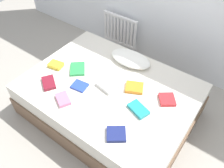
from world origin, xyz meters
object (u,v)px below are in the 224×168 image
Objects in this scene: textbook_pink at (63,99)px; textbook_navy at (116,134)px; textbook_teal at (138,109)px; textbook_white at (107,85)px; pillow at (131,59)px; textbook_red at (167,99)px; textbook_green at (78,69)px; textbook_maroon at (49,83)px; textbook_blue at (80,86)px; textbook_yellow at (56,65)px; bed at (110,99)px; radiator at (120,30)px; textbook_orange at (134,88)px.

textbook_pink reaches higher than textbook_navy.
textbook_white is at bearing -171.39° from textbook_teal.
pillow is 1.12m from textbook_navy.
pillow is 0.76m from textbook_red.
textbook_maroon is (-0.10, -0.38, 0.00)m from textbook_green.
textbook_teal is at bearing -68.76° from textbook_red.
textbook_teal reaches higher than textbook_maroon.
textbook_green is 1.05m from textbook_navy.
textbook_blue is 0.49m from textbook_yellow.
textbook_blue is at bearing 6.01° from textbook_green.
textbook_pink is at bearing -134.93° from textbook_teal.
radiator reaches higher than bed.
textbook_navy is at bearing -73.74° from textbook_teal.
radiator is 1.49m from textbook_blue.
textbook_white is 1.01× the size of textbook_maroon.
textbook_yellow is at bearing -160.79° from textbook_teal.
textbook_red and textbook_teal have the same top height.
textbook_navy is (0.45, -0.50, 0.27)m from bed.
textbook_yellow is 0.78× the size of textbook_maroon.
textbook_green is 0.29m from textbook_yellow.
textbook_white reaches higher than textbook_red.
textbook_teal is (0.95, -0.10, 0.00)m from textbook_green.
textbook_yellow is (-0.72, -0.64, -0.03)m from pillow.
textbook_yellow is (-0.75, -0.13, 0.28)m from bed.
textbook_blue is at bearing 62.80° from textbook_maroon.
textbook_green is at bearing 142.24° from textbook_pink.
textbook_maroon is at bearing -56.27° from textbook_green.
textbook_pink is 1.11× the size of textbook_red.
pillow is 0.69m from textbook_green.
bed is 10.25× the size of textbook_pink.
radiator reaches higher than textbook_yellow.
textbook_red is 0.39m from textbook_orange.
textbook_maroon is at bearing -102.01° from textbook_red.
textbook_teal is 1.12× the size of textbook_orange.
textbook_blue is 0.79× the size of textbook_maroon.
bed is 9.92× the size of textbook_orange.
textbook_white is at bearing -99.83° from bed.
textbook_yellow reaches higher than textbook_red.
textbook_maroon is at bearing -121.31° from pillow.
textbook_pink is 0.82× the size of textbook_green.
bed is 11.30× the size of textbook_blue.
textbook_teal is at bearing 48.50° from textbook_maroon.
textbook_navy and textbook_red have the same top height.
textbook_pink is 0.51m from textbook_green.
textbook_yellow is at bearing 154.07° from textbook_maroon.
textbook_teal is (-0.18, -0.30, 0.00)m from textbook_red.
textbook_maroon is at bearing -137.23° from textbook_white.
textbook_yellow is at bearing 161.30° from textbook_blue.
textbook_orange reaches higher than textbook_green.
pillow is at bearing 63.97° from textbook_blue.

